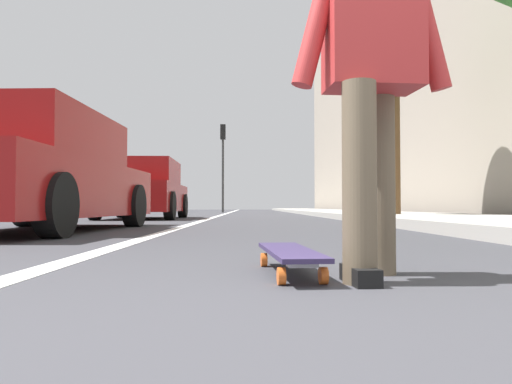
% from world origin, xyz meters
% --- Properties ---
extents(ground_plane, '(80.00, 80.00, 0.00)m').
position_xyz_m(ground_plane, '(10.00, 0.00, 0.00)').
color(ground_plane, '#38383D').
extents(lane_stripe_white, '(52.00, 0.16, 0.01)m').
position_xyz_m(lane_stripe_white, '(20.00, 1.25, 0.00)').
color(lane_stripe_white, silver).
rests_on(lane_stripe_white, ground).
extents(sidewalk_curb, '(52.00, 3.20, 0.14)m').
position_xyz_m(sidewalk_curb, '(18.00, -3.47, 0.07)').
color(sidewalk_curb, '#9E9B93').
rests_on(sidewalk_curb, ground).
extents(building_facade, '(40.00, 1.20, 12.63)m').
position_xyz_m(building_facade, '(22.00, -6.14, 6.31)').
color(building_facade, gray).
rests_on(building_facade, ground).
extents(skateboard, '(0.85, 0.27, 0.11)m').
position_xyz_m(skateboard, '(1.34, 0.04, 0.09)').
color(skateboard, orange).
rests_on(skateboard, ground).
extents(skater_person, '(0.48, 0.72, 1.64)m').
position_xyz_m(skater_person, '(1.19, -0.31, 0.94)').
color(skater_person, brown).
rests_on(skater_person, ground).
extents(parked_car_near, '(4.54, 2.06, 1.49)m').
position_xyz_m(parked_car_near, '(5.29, 2.92, 0.72)').
color(parked_car_near, maroon).
rests_on(parked_car_near, ground).
extents(parked_car_mid, '(4.09, 2.00, 1.49)m').
position_xyz_m(parked_car_mid, '(11.63, 2.95, 0.72)').
color(parked_car_mid, maroon).
rests_on(parked_car_mid, ground).
extents(traffic_light, '(0.33, 0.28, 4.73)m').
position_xyz_m(traffic_light, '(25.22, 1.65, 3.24)').
color(traffic_light, '#2D2D2D').
rests_on(traffic_light, ground).
extents(street_tree_mid, '(2.06, 2.06, 4.91)m').
position_xyz_m(street_tree_mid, '(10.10, -3.07, 3.81)').
color(street_tree_mid, brown).
rests_on(street_tree_mid, ground).
extents(pedestrian_distant, '(0.45, 0.70, 1.60)m').
position_xyz_m(pedestrian_distant, '(11.45, -2.87, 0.91)').
color(pedestrian_distant, black).
rests_on(pedestrian_distant, ground).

